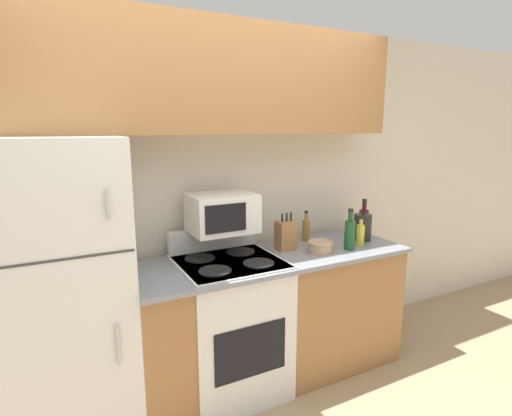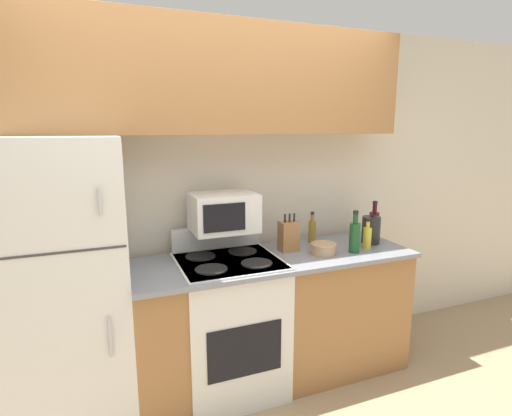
# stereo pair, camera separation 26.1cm
# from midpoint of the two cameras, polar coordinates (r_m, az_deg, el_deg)

# --- Properties ---
(ground_plane) EXTENTS (12.00, 12.00, 0.00)m
(ground_plane) POSITION_cam_midpoint_polar(r_m,az_deg,el_deg) (2.86, -3.82, -27.42)
(ground_plane) COLOR tan
(wall_back) EXTENTS (8.00, 0.05, 2.55)m
(wall_back) POSITION_cam_midpoint_polar(r_m,az_deg,el_deg) (2.94, -9.71, 1.07)
(wall_back) COLOR beige
(wall_back) RESTS_ON ground_plane
(lower_cabinets) EXTENTS (1.96, 0.66, 0.93)m
(lower_cabinets) POSITION_cam_midpoint_polar(r_m,az_deg,el_deg) (2.97, -0.23, -15.19)
(lower_cabinets) COLOR #9E6B3D
(lower_cabinets) RESTS_ON ground_plane
(refrigerator) EXTENTS (0.68, 0.70, 1.75)m
(refrigerator) POSITION_cam_midpoint_polar(r_m,az_deg,el_deg) (2.56, -28.33, -11.09)
(refrigerator) COLOR silver
(refrigerator) RESTS_ON ground_plane
(upper_cabinets) EXTENTS (2.63, 0.35, 0.70)m
(upper_cabinets) POSITION_cam_midpoint_polar(r_m,az_deg,el_deg) (2.72, -8.96, 17.76)
(upper_cabinets) COLOR #9E6B3D
(upper_cabinets) RESTS_ON refrigerator
(stove) EXTENTS (0.67, 0.64, 1.10)m
(stove) POSITION_cam_midpoint_polar(r_m,az_deg,el_deg) (2.83, -6.58, -16.28)
(stove) COLOR silver
(stove) RESTS_ON ground_plane
(microwave) EXTENTS (0.44, 0.33, 0.26)m
(microwave) POSITION_cam_midpoint_polar(r_m,az_deg,el_deg) (2.70, -7.62, -0.72)
(microwave) COLOR silver
(microwave) RESTS_ON stove
(knife_block) EXTENTS (0.13, 0.10, 0.27)m
(knife_block) POSITION_cam_midpoint_polar(r_m,az_deg,el_deg) (2.87, 1.65, -3.94)
(knife_block) COLOR #9E6B3D
(knife_block) RESTS_ON lower_cabinets
(bowl) EXTENTS (0.18, 0.18, 0.08)m
(bowl) POSITION_cam_midpoint_polar(r_m,az_deg,el_deg) (2.85, 6.66, -5.50)
(bowl) COLOR tan
(bowl) RESTS_ON lower_cabinets
(bottle_wine_green) EXTENTS (0.08, 0.08, 0.30)m
(bottle_wine_green) POSITION_cam_midpoint_polar(r_m,az_deg,el_deg) (2.93, 10.78, -3.63)
(bottle_wine_green) COLOR #194C23
(bottle_wine_green) RESTS_ON lower_cabinets
(bottle_wine_red) EXTENTS (0.08, 0.08, 0.30)m
(bottle_wine_red) POSITION_cam_midpoint_polar(r_m,az_deg,el_deg) (3.34, 12.98, -1.84)
(bottle_wine_red) COLOR #470F19
(bottle_wine_red) RESTS_ON lower_cabinets
(bottle_vinegar) EXTENTS (0.06, 0.06, 0.24)m
(bottle_vinegar) POSITION_cam_midpoint_polar(r_m,az_deg,el_deg) (3.10, 4.75, -3.05)
(bottle_vinegar) COLOR olive
(bottle_vinegar) RESTS_ON lower_cabinets
(bottle_cooking_spray) EXTENTS (0.06, 0.06, 0.22)m
(bottle_cooking_spray) POSITION_cam_midpoint_polar(r_m,az_deg,el_deg) (3.06, 12.35, -3.66)
(bottle_cooking_spray) COLOR gold
(bottle_cooking_spray) RESTS_ON lower_cabinets
(kettle) EXTENTS (0.14, 0.14, 0.23)m
(kettle) POSITION_cam_midpoint_polar(r_m,az_deg,el_deg) (3.19, 12.72, -2.72)
(kettle) COLOR black
(kettle) RESTS_ON lower_cabinets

